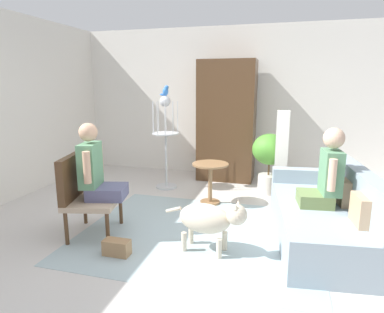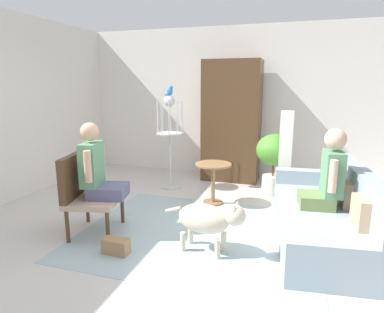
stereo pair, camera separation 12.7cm
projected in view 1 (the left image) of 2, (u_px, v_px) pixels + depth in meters
The scene contains 15 objects.
ground_plane at pixel (200, 234), 3.94m from camera, with size 7.25×7.25×0.00m, color beige.
back_wall at pixel (238, 103), 6.34m from camera, with size 6.64×0.12×2.77m, color silver.
area_rug at pixel (199, 233), 3.95m from camera, with size 2.70×2.27×0.01m, color #9EB2B7.
couch at pixel (326, 216), 3.71m from camera, with size 1.13×2.02×0.84m.
armchair at pixel (83, 189), 3.85m from camera, with size 0.70×0.80×0.94m.
person_on_couch at pixel (327, 174), 3.59m from camera, with size 0.45×0.51×0.85m.
person_on_armchair at pixel (96, 169), 3.79m from camera, with size 0.55×0.51×0.86m.
round_end_table at pixel (210, 176), 4.88m from camera, with size 0.53×0.53×0.60m.
dog at pixel (209, 219), 3.45m from camera, with size 0.89×0.38×0.59m.
bird_cage_stand at pixel (166, 137), 5.55m from camera, with size 0.44×0.44×1.54m.
parrot at pixel (166, 91), 5.39m from camera, with size 0.17×0.10×0.17m.
potted_plant at pixel (269, 156), 5.32m from camera, with size 0.55×0.55×0.96m.
column_lamp at pixel (281, 158), 4.92m from camera, with size 0.20×0.20×1.35m.
armoire_cabinet at pixel (227, 121), 6.05m from camera, with size 1.00×0.56×2.14m, color #4C331E.
handbag at pixel (117, 248), 3.43m from camera, with size 0.27×0.14×0.16m, color #99724C.
Camera 1 is at (0.90, -3.55, 1.71)m, focal length 31.42 mm.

